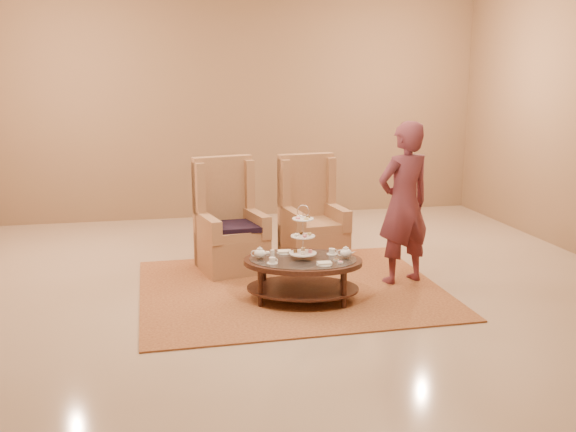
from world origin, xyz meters
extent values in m
plane|color=tan|center=(0.00, 0.00, 0.00)|extent=(8.00, 8.00, 0.00)
cube|color=white|center=(0.00, 0.00, 0.00)|extent=(8.00, 8.00, 0.02)
cube|color=#8A6A4B|center=(0.00, 4.00, 1.75)|extent=(8.00, 0.04, 3.50)
cube|color=#AB703C|center=(0.09, 0.21, 0.01)|extent=(3.24, 2.71, 0.02)
cylinder|color=black|center=(-0.33, -0.29, 0.20)|extent=(0.06, 0.06, 0.40)
cylinder|color=black|center=(0.48, -0.50, 0.20)|extent=(0.06, 0.06, 0.40)
cylinder|color=black|center=(-0.22, 0.14, 0.20)|extent=(0.06, 0.06, 0.40)
cylinder|color=black|center=(0.59, -0.08, 0.20)|extent=(0.06, 0.06, 0.40)
cylinder|color=silver|center=(0.13, -0.18, 0.70)|extent=(0.01, 0.01, 0.50)
torus|color=silver|center=(0.13, -0.18, 0.95)|extent=(0.13, 0.04, 0.13)
cylinder|color=silver|center=(0.13, -0.18, 0.51)|extent=(0.34, 0.34, 0.01)
cylinder|color=silver|center=(0.13, -0.18, 0.69)|extent=(0.30, 0.30, 0.01)
cylinder|color=silver|center=(0.13, -0.18, 0.87)|extent=(0.27, 0.27, 0.01)
cylinder|color=#D66E75|center=(0.20, -0.20, 0.53)|extent=(0.05, 0.05, 0.03)
cylinder|color=tan|center=(0.15, -0.11, 0.53)|extent=(0.05, 0.05, 0.03)
cylinder|color=brown|center=(0.06, -0.16, 0.53)|extent=(0.05, 0.05, 0.03)
cylinder|color=white|center=(0.11, -0.25, 0.53)|extent=(0.05, 0.05, 0.03)
ellipsoid|color=tan|center=(0.20, -0.18, 0.71)|extent=(0.05, 0.05, 0.03)
ellipsoid|color=brown|center=(0.13, -0.11, 0.71)|extent=(0.05, 0.05, 0.03)
ellipsoid|color=white|center=(0.06, -0.18, 0.71)|extent=(0.05, 0.05, 0.03)
ellipsoid|color=#D66E75|center=(0.13, -0.25, 0.71)|extent=(0.05, 0.05, 0.03)
cube|color=brown|center=(0.19, -0.16, 0.88)|extent=(0.05, 0.04, 0.02)
cube|color=white|center=(0.11, -0.12, 0.88)|extent=(0.05, 0.04, 0.02)
cube|color=#D66E75|center=(0.07, -0.20, 0.88)|extent=(0.05, 0.04, 0.02)
cube|color=tan|center=(0.15, -0.24, 0.88)|extent=(0.05, 0.04, 0.02)
ellipsoid|color=silver|center=(-0.30, -0.09, 0.51)|extent=(0.15, 0.15, 0.10)
cylinder|color=silver|center=(-0.30, -0.09, 0.56)|extent=(0.07, 0.07, 0.01)
sphere|color=silver|center=(-0.30, -0.09, 0.57)|extent=(0.02, 0.02, 0.02)
cone|color=silver|center=(-0.23, -0.11, 0.51)|extent=(0.08, 0.04, 0.05)
torus|color=silver|center=(-0.36, -0.07, 0.51)|extent=(0.07, 0.03, 0.07)
ellipsoid|color=silver|center=(0.57, -0.24, 0.51)|extent=(0.15, 0.15, 0.10)
cylinder|color=silver|center=(0.57, -0.24, 0.56)|extent=(0.07, 0.07, 0.01)
sphere|color=silver|center=(0.57, -0.24, 0.57)|extent=(0.02, 0.02, 0.02)
cone|color=silver|center=(0.64, -0.26, 0.51)|extent=(0.08, 0.04, 0.05)
torus|color=silver|center=(0.51, -0.23, 0.51)|extent=(0.07, 0.03, 0.07)
cylinder|color=silver|center=(-0.20, -0.28, 0.46)|extent=(0.13, 0.13, 0.01)
cylinder|color=silver|center=(-0.20, -0.28, 0.49)|extent=(0.08, 0.08, 0.05)
torus|color=silver|center=(-0.17, -0.29, 0.49)|extent=(0.04, 0.02, 0.04)
cylinder|color=silver|center=(0.46, -0.08, 0.46)|extent=(0.13, 0.13, 0.01)
cylinder|color=silver|center=(0.46, -0.08, 0.49)|extent=(0.08, 0.08, 0.05)
torus|color=silver|center=(0.50, -0.09, 0.49)|extent=(0.04, 0.02, 0.04)
cylinder|color=silver|center=(-0.01, 0.06, 0.46)|extent=(0.19, 0.19, 0.01)
cube|color=beige|center=(-0.01, 0.06, 0.47)|extent=(0.14, 0.11, 0.02)
cylinder|color=silver|center=(0.29, -0.43, 0.46)|extent=(0.19, 0.19, 0.01)
cube|color=beige|center=(0.29, -0.43, 0.47)|extent=(0.14, 0.11, 0.02)
cylinder|color=silver|center=(-0.15, 0.00, 0.48)|extent=(0.05, 0.05, 0.06)
cylinder|color=silver|center=(0.46, -0.41, 0.46)|extent=(0.07, 0.07, 0.01)
cylinder|color=#D66E75|center=(0.46, -0.41, 0.47)|extent=(0.05, 0.05, 0.01)
cylinder|color=silver|center=(0.44, -0.32, 0.46)|extent=(0.07, 0.07, 0.01)
cylinder|color=brown|center=(0.44, -0.32, 0.47)|extent=(0.05, 0.05, 0.01)
cylinder|color=silver|center=(-0.19, 0.09, 0.46)|extent=(0.07, 0.07, 0.01)
cylinder|color=white|center=(-0.19, 0.09, 0.47)|extent=(0.05, 0.05, 0.01)
cube|color=#A8764F|center=(-0.45, 1.01, 0.22)|extent=(0.86, 0.86, 0.43)
cube|color=#A8764F|center=(-0.44, 0.96, 0.48)|extent=(0.73, 0.73, 0.10)
cube|color=#A8764F|center=(-0.52, 1.30, 0.67)|extent=(0.73, 0.30, 1.33)
cube|color=#A8764F|center=(-0.81, 1.19, 0.97)|extent=(0.15, 0.24, 0.62)
cube|color=#A8764F|center=(-0.21, 1.32, 0.97)|extent=(0.15, 0.24, 0.62)
cube|color=#A8764F|center=(-0.73, 0.89, 0.56)|extent=(0.26, 0.66, 0.27)
cube|color=#A8764F|center=(-0.15, 1.02, 0.56)|extent=(0.26, 0.66, 0.27)
cube|color=black|center=(-0.44, 0.93, 0.55)|extent=(0.60, 0.56, 0.06)
cube|color=#A8764F|center=(0.59, 1.19, 0.21)|extent=(0.79, 0.79, 0.42)
cube|color=#A8764F|center=(0.59, 1.14, 0.48)|extent=(0.67, 0.67, 0.10)
cube|color=#A8764F|center=(0.55, 1.48, 0.66)|extent=(0.72, 0.23, 1.31)
cube|color=#A8764F|center=(0.26, 1.40, 0.96)|extent=(0.13, 0.23, 0.61)
cube|color=#A8764F|center=(0.86, 1.47, 0.96)|extent=(0.13, 0.23, 0.61)
cube|color=#A8764F|center=(0.30, 1.10, 0.56)|extent=(0.20, 0.65, 0.26)
cube|color=#A8764F|center=(0.88, 1.17, 0.56)|extent=(0.20, 0.65, 0.26)
imported|color=#5F2831|center=(1.35, 0.18, 0.90)|extent=(0.75, 0.59, 1.80)
camera|label=1|loc=(-1.30, -6.28, 2.30)|focal=40.00mm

